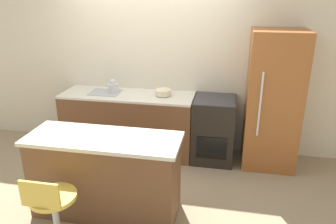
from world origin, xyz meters
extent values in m
plane|color=#998466|center=(0.00, 0.00, 0.00)|extent=(14.00, 14.00, 0.00)
cube|color=beige|center=(0.00, 0.68, 1.30)|extent=(8.00, 0.06, 2.60)
cube|color=brown|center=(-0.29, 0.33, 0.43)|extent=(1.91, 0.63, 0.87)
cube|color=beige|center=(-0.29, 0.33, 0.88)|extent=(1.91, 0.63, 0.03)
cube|color=#9EA3A8|center=(-0.62, 0.33, 0.90)|extent=(0.44, 0.34, 0.01)
cube|color=brown|center=(-0.09, -1.11, 0.43)|extent=(1.53, 0.56, 0.86)
cube|color=beige|center=(-0.09, -1.11, 0.88)|extent=(1.60, 0.60, 0.04)
cube|color=black|center=(0.96, 0.33, 0.45)|extent=(0.57, 0.63, 0.90)
cube|color=black|center=(0.96, 0.01, 0.31)|extent=(0.40, 0.01, 0.31)
cube|color=#333338|center=(0.96, 0.33, 0.90)|extent=(0.54, 0.59, 0.01)
cube|color=#995628|center=(1.72, 0.33, 0.92)|extent=(0.69, 0.62, 1.84)
cube|color=silver|center=(1.53, 0.01, 0.97)|extent=(0.02, 0.02, 0.83)
cylinder|color=#B7B7BC|center=(-0.37, -1.68, 0.26)|extent=(0.06, 0.06, 0.51)
cylinder|color=gold|center=(-0.37, -1.68, 0.53)|extent=(0.43, 0.43, 0.04)
cube|color=gold|center=(-0.37, -1.86, 0.68)|extent=(0.37, 0.02, 0.25)
cylinder|color=silver|center=(-0.50, 0.36, 0.97)|extent=(0.15, 0.15, 0.13)
sphere|color=silver|center=(-0.50, 0.36, 1.06)|extent=(0.08, 0.08, 0.08)
cylinder|color=beige|center=(0.24, 0.36, 0.95)|extent=(0.22, 0.22, 0.08)
camera|label=1|loc=(1.14, -3.95, 2.31)|focal=35.00mm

